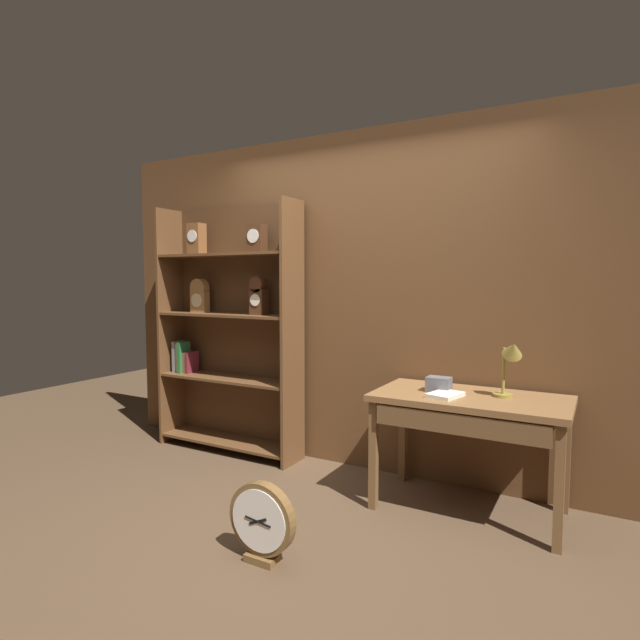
# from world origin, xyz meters

# --- Properties ---
(ground_plane) EXTENTS (10.00, 10.00, 0.00)m
(ground_plane) POSITION_xyz_m (0.00, 0.00, 0.00)
(ground_plane) COLOR #4C3826
(back_wood_panel) EXTENTS (4.80, 0.05, 2.60)m
(back_wood_panel) POSITION_xyz_m (0.00, 1.38, 1.30)
(back_wood_panel) COLOR brown
(back_wood_panel) RESTS_ON ground
(bookshelf) EXTENTS (1.33, 0.32, 2.09)m
(bookshelf) POSITION_xyz_m (-1.21, 1.19, 1.05)
(bookshelf) COLOR brown
(bookshelf) RESTS_ON ground
(workbench) EXTENTS (1.18, 0.64, 0.74)m
(workbench) POSITION_xyz_m (0.89, 0.97, 0.65)
(workbench) COLOR brown
(workbench) RESTS_ON ground
(desk_lamp) EXTENTS (0.20, 0.20, 0.38)m
(desk_lamp) POSITION_xyz_m (1.12, 1.02, 0.99)
(desk_lamp) COLOR olive
(desk_lamp) RESTS_ON workbench
(toolbox_small) EXTENTS (0.15, 0.10, 0.10)m
(toolbox_small) POSITION_xyz_m (0.68, 1.00, 0.79)
(toolbox_small) COLOR #595960
(toolbox_small) RESTS_ON workbench
(open_repair_manual) EXTENTS (0.21, 0.25, 0.02)m
(open_repair_manual) POSITION_xyz_m (0.76, 0.88, 0.76)
(open_repair_manual) COLOR silver
(open_repair_manual) RESTS_ON workbench
(round_clock_large) EXTENTS (0.38, 0.11, 0.42)m
(round_clock_large) POSITION_xyz_m (0.09, -0.13, 0.22)
(round_clock_large) COLOR brown
(round_clock_large) RESTS_ON ground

